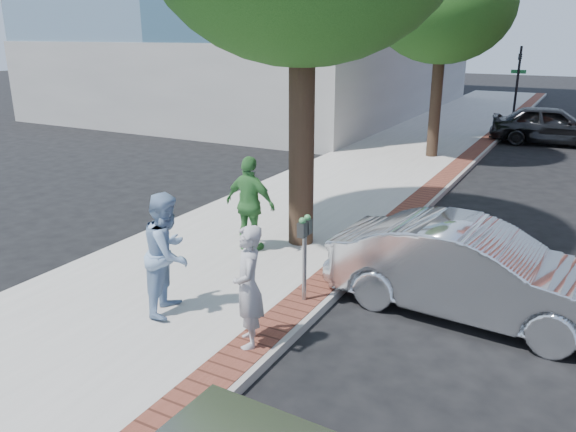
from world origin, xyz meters
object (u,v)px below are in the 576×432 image
Objects in this scene: parking_meter at (305,241)px; person_gray at (248,287)px; bg_car at (551,125)px; sedan_silver at (473,271)px; person_officer at (168,253)px; person_green at (250,204)px.

person_gray reaches higher than parking_meter.
parking_meter is 0.32× the size of bg_car.
sedan_silver is at bearing 24.65° from parking_meter.
bg_car is at bearing 82.78° from parking_meter.
person_green is at bearing -11.79° from person_officer.
parking_meter is 1.61m from person_gray.
parking_meter is 2.74m from sedan_silver.
parking_meter is 0.76× the size of person_green.
person_officer reaches higher than parking_meter.
person_gray is 3.68m from person_green.
parking_meter is 0.83× the size of person_gray.
person_green is at bearing 88.36° from sedan_silver.
person_officer is (-1.65, 0.27, 0.09)m from person_gray.
person_green is at bearing 142.72° from parking_meter.
person_green is (-0.29, 2.85, -0.00)m from person_officer.
person_green is 4.49m from sedan_silver.
person_officer reaches higher than bg_car.
person_green is at bearing 177.86° from person_gray.
sedan_silver is at bearing -77.15° from person_officer.
person_gray is 0.91× the size of person_officer.
parking_meter is 0.76× the size of person_officer.
parking_meter is 2.17m from person_officer.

